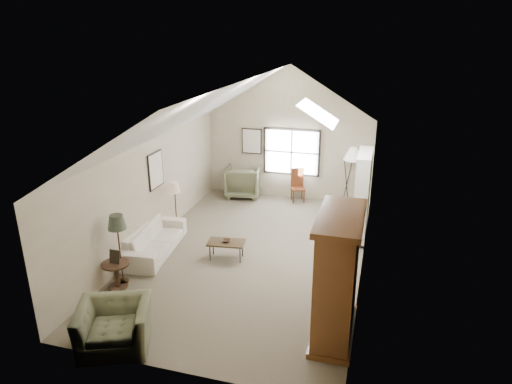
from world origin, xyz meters
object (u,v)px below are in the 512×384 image
(sofa, at_px, (154,240))
(armoire, at_px, (337,277))
(armchair_far, at_px, (243,181))
(coffee_table, at_px, (226,250))
(armchair_near, at_px, (114,326))
(side_table, at_px, (117,275))
(side_chair, at_px, (298,186))

(sofa, bearing_deg, armoire, -119.61)
(armchair_far, distance_m, coffee_table, 4.15)
(armchair_near, bearing_deg, side_table, 98.80)
(armchair_far, height_order, side_chair, side_chair)
(side_table, bearing_deg, sofa, 90.00)
(armchair_near, bearing_deg, side_chair, 55.36)
(armoire, xyz_separation_m, coffee_table, (-2.66, 2.04, -0.89))
(coffee_table, bearing_deg, sofa, -174.83)
(armchair_near, relative_size, side_chair, 1.15)
(sofa, bearing_deg, coffee_table, -91.12)
(armoire, height_order, coffee_table, armoire)
(side_chair, bearing_deg, sofa, -143.17)
(sofa, height_order, armchair_far, armchair_far)
(armoire, distance_m, sofa, 4.83)
(armoire, distance_m, side_table, 4.47)
(armchair_far, distance_m, side_table, 5.88)
(armoire, relative_size, side_table, 3.99)
(armoire, bearing_deg, armchair_near, -159.20)
(sofa, height_order, side_chair, side_chair)
(sofa, distance_m, side_table, 1.60)
(armoire, relative_size, side_chair, 2.22)
(armoire, xyz_separation_m, side_chair, (-1.80, 6.10, -0.60))
(armchair_far, bearing_deg, armoire, 111.71)
(armchair_far, bearing_deg, side_table, 73.31)
(side_table, bearing_deg, side_chair, 66.09)
(armoire, relative_size, armchair_near, 1.93)
(armchair_far, distance_m, side_chair, 1.72)
(armchair_near, distance_m, side_table, 1.86)
(sofa, xyz_separation_m, side_chair, (2.58, 4.21, 0.18))
(coffee_table, xyz_separation_m, side_chair, (0.86, 4.06, 0.29))
(armchair_near, xyz_separation_m, armchair_far, (-0.10, 7.40, 0.11))
(sofa, height_order, side_table, sofa)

